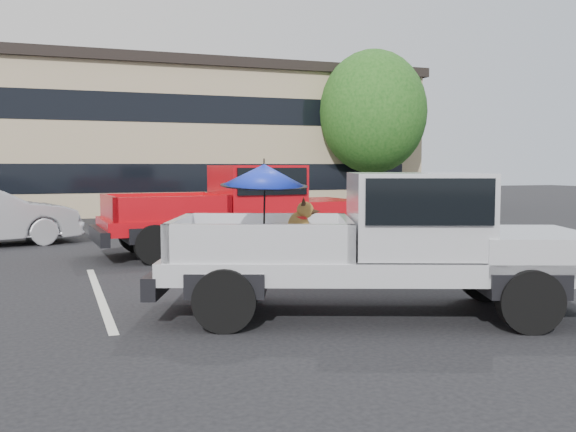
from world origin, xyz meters
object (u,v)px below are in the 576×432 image
Objects in this scene: silver_pickup at (396,236)px; red_pickup at (249,205)px; tree_back at (249,119)px; tree_right at (373,112)px.

red_pickup is at bearing 111.44° from silver_pickup.
red_pickup is (-5.45, -18.13, -3.33)m from tree_back.
silver_pickup is at bearing -116.71° from tree_right.
tree_back reaches higher than silver_pickup.
tree_back reaches higher than tree_right.
tree_back is 1.16× the size of red_pickup.
tree_right is at bearing 47.07° from red_pickup.
tree_right is 1.11× the size of red_pickup.
red_pickup is (-8.45, -10.13, -3.12)m from tree_right.
red_pickup is at bearing -129.83° from tree_right.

